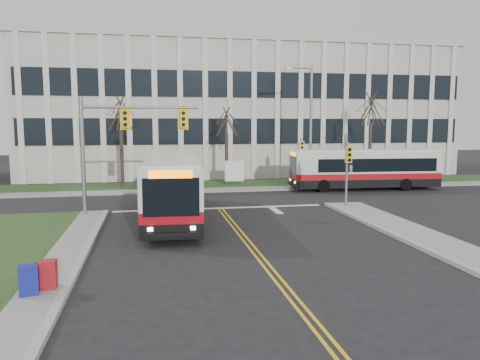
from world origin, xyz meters
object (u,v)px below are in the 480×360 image
bus_main (172,188)px  directory_sign (234,171)px  newspaper_box_blue (29,282)px  bus_cross (365,170)px  streetlight (309,119)px  newspaper_box_red (48,277)px

bus_main → directory_sign: bearing=68.4°
bus_main → newspaper_box_blue: bearing=-109.8°
newspaper_box_blue → bus_cross: bearing=31.2°
directory_sign → bus_cross: size_ratio=0.18×
directory_sign → bus_main: size_ratio=0.17×
streetlight → directory_sign: size_ratio=4.60×
streetlight → directory_sign: 6.96m
directory_sign → newspaper_box_blue: bearing=-113.6°
bus_cross → bus_main: bearing=-56.9°
streetlight → newspaper_box_blue: bearing=-126.1°
directory_sign → newspaper_box_blue: size_ratio=2.11×
newspaper_box_red → directory_sign: bearing=63.9°
bus_cross → streetlight: bearing=-117.4°
newspaper_box_red → bus_cross: bearing=41.7°
streetlight → newspaper_box_blue: size_ratio=9.68×
directory_sign → newspaper_box_blue: 24.26m
newspaper_box_blue → newspaper_box_red: bearing=30.6°
directory_sign → newspaper_box_red: 23.72m
streetlight → bus_cross: (3.64, -2.20, -3.75)m
directory_sign → streetlight: bearing=-13.2°
bus_main → newspaper_box_red: bus_main is taller
directory_sign → newspaper_box_blue: (-9.72, -22.22, -0.70)m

